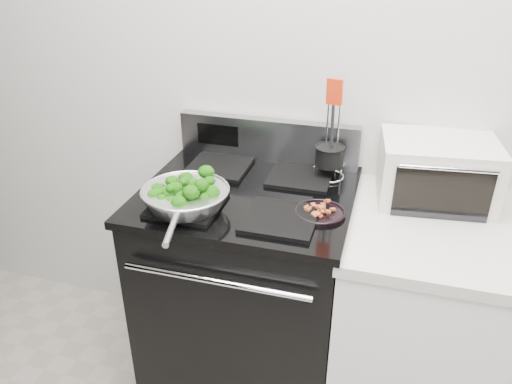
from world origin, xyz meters
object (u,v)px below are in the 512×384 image
(gas_range, at_px, (248,289))
(toaster_oven, at_px, (436,171))
(utensil_holder, at_px, (329,161))
(bacon_plate, at_px, (320,210))
(skillet, at_px, (185,197))

(gas_range, distance_m, toaster_oven, 0.88)
(utensil_holder, bearing_deg, bacon_plate, -77.42)
(skillet, relative_size, bacon_plate, 2.76)
(toaster_oven, bearing_deg, utensil_holder, 172.14)
(skillet, bearing_deg, gas_range, 35.96)
(skillet, xyz_separation_m, toaster_oven, (0.83, 0.38, 0.04))
(bacon_plate, bearing_deg, toaster_oven, 36.90)
(utensil_holder, height_order, toaster_oven, utensil_holder)
(skillet, height_order, toaster_oven, toaster_oven)
(bacon_plate, relative_size, utensil_holder, 0.44)
(utensil_holder, distance_m, toaster_oven, 0.40)
(gas_range, distance_m, skillet, 0.57)
(utensil_holder, xyz_separation_m, toaster_oven, (0.40, -0.01, 0.02))
(gas_range, bearing_deg, bacon_plate, -18.19)
(toaster_oven, bearing_deg, gas_range, -170.52)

